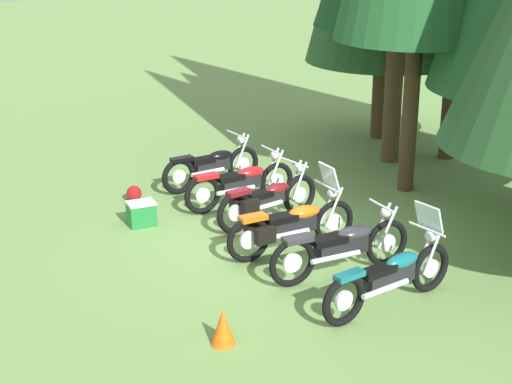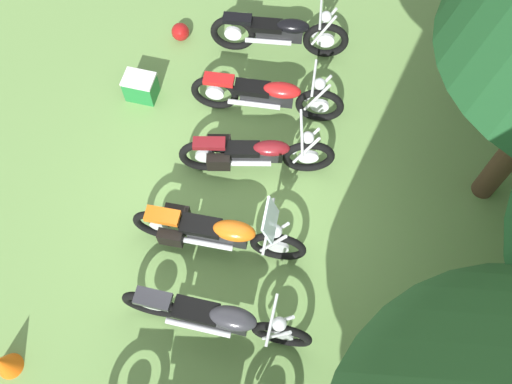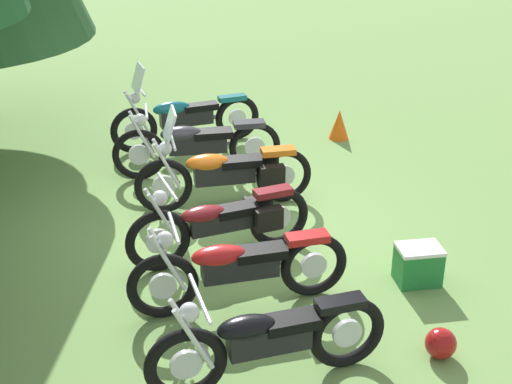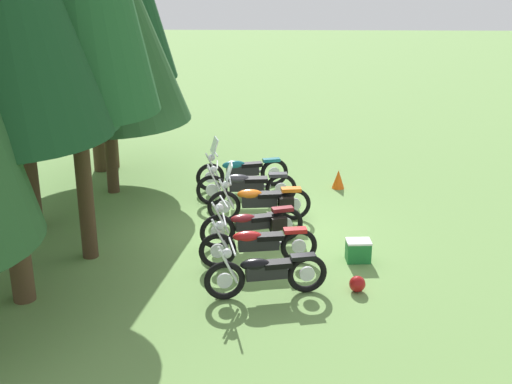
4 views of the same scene
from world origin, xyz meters
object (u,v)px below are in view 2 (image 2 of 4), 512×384
(motorcycle_2, at_px, (254,154))
(traffic_cone, at_px, (3,363))
(motorcycle_1, at_px, (268,96))
(motorcycle_3, at_px, (216,232))
(motorcycle_4, at_px, (217,318))
(picnic_cooler, at_px, (141,87))
(motorcycle_0, at_px, (280,33))
(dropped_helmet, at_px, (180,32))

(motorcycle_2, xyz_separation_m, traffic_cone, (3.57, -2.05, -0.21))
(motorcycle_1, xyz_separation_m, motorcycle_3, (2.28, -0.01, 0.04))
(motorcycle_4, xyz_separation_m, picnic_cooler, (-3.07, -2.31, -0.27))
(motorcycle_0, distance_m, traffic_cone, 6.03)
(motorcycle_4, relative_size, dropped_helmet, 8.19)
(motorcycle_0, bearing_deg, dropped_helmet, 175.07)
(motorcycle_4, bearing_deg, motorcycle_1, 91.54)
(motorcycle_1, relative_size, motorcycle_3, 0.98)
(motorcycle_2, xyz_separation_m, motorcycle_3, (1.29, -0.10, 0.04))
(motorcycle_1, height_order, motorcycle_4, motorcycle_4)
(motorcycle_4, distance_m, dropped_helmet, 4.84)
(picnic_cooler, relative_size, traffic_cone, 1.02)
(motorcycle_3, xyz_separation_m, traffic_cone, (2.28, -1.95, -0.25))
(motorcycle_0, height_order, dropped_helmet, motorcycle_0)
(motorcycle_0, relative_size, motorcycle_3, 0.93)
(dropped_helmet, bearing_deg, motorcycle_0, 96.86)
(motorcycle_4, height_order, traffic_cone, motorcycle_4)
(picnic_cooler, distance_m, dropped_helmet, 1.27)
(motorcycle_0, relative_size, motorcycle_1, 0.95)
(motorcycle_2, bearing_deg, dropped_helmet, 116.57)
(traffic_cone, bearing_deg, motorcycle_4, 118.06)
(motorcycle_0, relative_size, motorcycle_2, 1.02)
(dropped_helmet, bearing_deg, motorcycle_4, 26.42)
(motorcycle_1, xyz_separation_m, motorcycle_2, (1.00, 0.09, -0.01))
(motorcycle_1, height_order, dropped_helmet, motorcycle_1)
(motorcycle_3, bearing_deg, motorcycle_4, -77.29)
(traffic_cone, bearing_deg, motorcycle_0, 162.68)
(motorcycle_1, relative_size, motorcycle_4, 0.95)
(motorcycle_0, xyz_separation_m, picnic_cooler, (1.46, -1.79, -0.23))
(motorcycle_3, bearing_deg, motorcycle_0, 85.98)
(dropped_helmet, bearing_deg, motorcycle_2, 43.42)
(motorcycle_1, distance_m, motorcycle_3, 2.28)
(motorcycle_0, distance_m, dropped_helmet, 1.67)
(motorcycle_3, bearing_deg, motorcycle_1, 83.23)
(motorcycle_4, bearing_deg, traffic_cone, -156.50)
(motorcycle_4, distance_m, traffic_cone, 2.63)
(picnic_cooler, bearing_deg, motorcycle_1, 97.58)
(motorcycle_2, height_order, motorcycle_3, motorcycle_3)
(motorcycle_2, height_order, picnic_cooler, motorcycle_2)
(motorcycle_1, xyz_separation_m, dropped_helmet, (-1.00, -1.79, -0.31))
(motorcycle_0, height_order, picnic_cooler, motorcycle_0)
(motorcycle_0, xyz_separation_m, motorcycle_1, (1.20, 0.16, 0.01))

